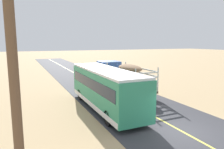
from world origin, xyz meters
The scene contains 6 objects.
ground_plane centered at (0.00, 0.00, 0.00)m, with size 240.00×240.00×0.00m, color tan.
road_surface centered at (0.00, 0.00, 0.01)m, with size 8.00×120.00×0.02m, color #38383D.
road_centre_line centered at (0.00, 0.00, 0.02)m, with size 0.16×117.60×0.00m, color #D8CC4C.
livestock_truck centered at (1.66, 12.73, 1.79)m, with size 2.53×9.70×3.02m.
bus centered at (-2.54, 5.94, 1.75)m, with size 2.54×10.00×3.21m.
power_pole_near centered at (-8.77, -3.48, 3.87)m, with size 2.20×0.24×7.17m.
Camera 1 is at (-8.64, -8.86, 5.31)m, focal length 33.16 mm.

